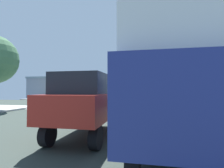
% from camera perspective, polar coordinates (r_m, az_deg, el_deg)
% --- Properties ---
extents(ground, '(90.00, 90.00, 0.05)m').
position_cam_1_polar(ground, '(23.78, 1.34, -6.24)').
color(ground, '#2E3731').
extents(sidewalk_corner_ne, '(12.00, 12.00, 0.14)m').
position_cam_1_polar(sidewalk_corner_ne, '(36.38, 25.75, -4.41)').
color(sidewalk_corner_ne, '#A09B91').
rests_on(sidewalk_corner_ne, ground).
extents(sidewalk_corner_nw, '(12.00, 12.00, 0.14)m').
position_cam_1_polar(sidewalk_corner_nw, '(39.38, -14.26, -4.34)').
color(sidewalk_corner_nw, '#99968A').
rests_on(sidewalk_corner_nw, ground).
extents(crosswalk_near, '(13.50, 2.00, 0.01)m').
position_cam_1_polar(crosswalk_near, '(16.75, -4.17, -7.94)').
color(crosswalk_near, white).
rests_on(crosswalk_near, ground).
extents(crosswalk_far, '(13.50, 2.00, 0.01)m').
position_cam_1_polar(crosswalk_far, '(31.00, 3.38, -5.18)').
color(crosswalk_far, white).
rests_on(crosswalk_far, ground).
extents(traffic_signal_mast, '(7.76, 0.55, 7.16)m').
position_cam_1_polar(traffic_signal_mast, '(30.81, 14.54, 4.77)').
color(traffic_signal_mast, gray).
rests_on(traffic_signal_mast, ground).
extents(street_lamp, '(1.78, 0.32, 7.82)m').
position_cam_1_polar(street_lamp, '(44.15, 16.52, 1.95)').
color(street_lamp, gray).
rests_on(street_lamp, ground).
extents(bank_building, '(13.18, 7.36, 4.76)m').
position_cam_1_polar(bank_building, '(44.64, -16.45, -1.05)').
color(bank_building, gray).
rests_on(bank_building, ground).
extents(sedan_nearside_1, '(1.80, 4.30, 1.88)m').
position_cam_1_polar(sedan_nearside_1, '(51.48, 1.48, -2.65)').
color(sedan_nearside_1, black).
rests_on(sedan_nearside_1, ground).
extents(suv_farside_1, '(1.96, 4.60, 2.34)m').
position_cam_1_polar(suv_farside_1, '(7.21, -7.33, -4.79)').
color(suv_farside_1, black).
rests_on(suv_farside_1, ground).
extents(box_truck_queued_1, '(2.40, 7.20, 4.85)m').
position_cam_1_polar(box_truck_queued_1, '(5.89, 18.01, 6.06)').
color(box_truck_queued_1, black).
rests_on(box_truck_queued_1, ground).
extents(suv_leading_2, '(1.96, 4.60, 2.34)m').
position_cam_1_polar(suv_leading_2, '(63.89, 3.54, -2.26)').
color(suv_leading_2, black).
rests_on(suv_leading_2, ground).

